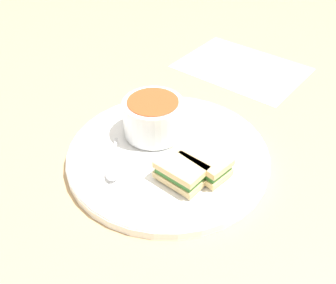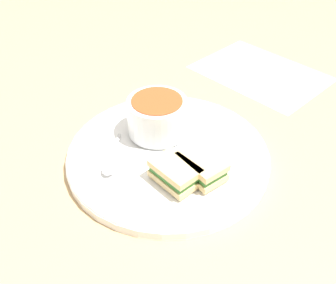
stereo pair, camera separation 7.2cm
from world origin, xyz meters
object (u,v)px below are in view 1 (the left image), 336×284
(soup_bowl, at_px, (153,117))
(spoon, at_px, (113,170))
(sandwich_half_near, at_px, (181,172))
(sandwich_half_far, at_px, (206,164))

(soup_bowl, height_order, spoon, soup_bowl)
(soup_bowl, bearing_deg, sandwich_half_near, 61.16)
(soup_bowl, xyz_separation_m, sandwich_half_far, (0.03, 0.14, -0.02))
(sandwich_half_near, relative_size, sandwich_half_far, 0.95)
(soup_bowl, bearing_deg, spoon, 9.49)
(spoon, bearing_deg, soup_bowl, 146.74)
(sandwich_half_far, bearing_deg, soup_bowl, -99.95)
(soup_bowl, relative_size, sandwich_half_far, 1.34)
(spoon, height_order, sandwich_half_far, sandwich_half_far)
(spoon, bearing_deg, sandwich_half_far, 88.21)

